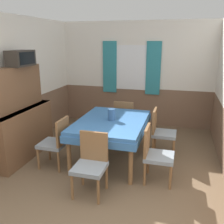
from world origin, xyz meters
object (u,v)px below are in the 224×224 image
at_px(dining_table, 112,126).
at_px(sideboard, 20,121).
at_px(chair_head_window, 125,119).
at_px(vase, 112,114).
at_px(tv, 21,58).
at_px(chair_right_far, 161,130).
at_px(chair_head_near, 91,162).
at_px(chair_left_near, 56,141).
at_px(chair_right_near, 155,153).

height_order(dining_table, sideboard, sideboard).
bearing_deg(dining_table, chair_head_window, 90.00).
distance_m(dining_table, vase, 0.21).
relative_size(chair_head_window, tv, 1.65).
distance_m(dining_table, tv, 2.00).
relative_size(dining_table, vase, 7.96).
bearing_deg(dining_table, chair_right_far, 31.19).
bearing_deg(chair_head_near, chair_head_window, -90.00).
bearing_deg(dining_table, chair_left_near, -148.81).
bearing_deg(chair_head_near, chair_right_near, -146.65).
xyz_separation_m(dining_table, chair_head_window, (0.00, 1.06, -0.19)).
relative_size(sideboard, vase, 8.17).
bearing_deg(sideboard, vase, 11.57).
bearing_deg(vase, tv, -173.29).
relative_size(chair_left_near, sideboard, 0.52).
xyz_separation_m(chair_right_near, chair_head_window, (-0.84, 1.57, 0.00)).
bearing_deg(dining_table, chair_head_near, -90.00).
bearing_deg(tv, dining_table, 6.61).
relative_size(dining_table, chair_head_near, 1.86).
relative_size(chair_right_near, chair_left_near, 1.00).
bearing_deg(chair_head_near, vase, -90.04).
height_order(dining_table, tv, tv).
xyz_separation_m(chair_right_far, chair_left_near, (-1.68, -1.02, 0.00)).
height_order(chair_left_near, vase, vase).
bearing_deg(chair_left_near, sideboard, 78.28).
relative_size(chair_left_near, vase, 4.27).
height_order(chair_head_near, vase, vase).
bearing_deg(chair_head_window, chair_head_near, -90.00).
xyz_separation_m(dining_table, chair_left_near, (-0.84, -0.51, -0.19)).
bearing_deg(chair_right_far, chair_head_window, -123.35).
bearing_deg(tv, chair_right_near, -7.45).
bearing_deg(chair_head_window, sideboard, -139.93).
xyz_separation_m(dining_table, tv, (-1.62, -0.19, 1.17)).
xyz_separation_m(chair_head_window, sideboard, (-1.66, -1.40, 0.24)).
xyz_separation_m(dining_table, vase, (0.00, 0.00, 0.21)).
relative_size(chair_right_far, tv, 1.65).
xyz_separation_m(sideboard, tv, (0.05, 0.15, 1.12)).
xyz_separation_m(chair_left_near, tv, (-0.78, 0.32, 1.36)).
height_order(chair_right_far, tv, tv).
bearing_deg(chair_head_window, tv, -142.30).
height_order(chair_head_near, chair_left_near, same).
bearing_deg(chair_right_far, sideboard, -71.32).
bearing_deg(vase, chair_left_near, -148.69).
bearing_deg(chair_head_window, chair_left_near, -118.15).
bearing_deg(chair_left_near, chair_right_far, -58.81).
bearing_deg(vase, sideboard, -168.43).
relative_size(chair_right_near, vase, 4.27).
xyz_separation_m(chair_head_window, tv, (-1.62, -1.25, 1.36)).
xyz_separation_m(chair_right_near, chair_head_near, (-0.84, -0.55, 0.00)).
distance_m(chair_right_near, vase, 1.06).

